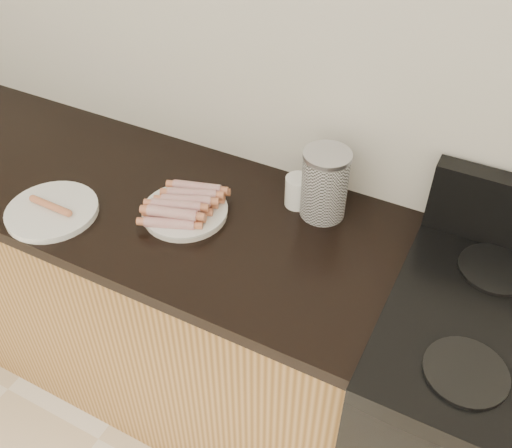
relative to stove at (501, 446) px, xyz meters
The scene contains 12 objects.
wall_back 1.19m from the stove, 157.38° to the left, with size 4.00×0.04×2.60m, color silver.
cabinet_base 1.48m from the stove, behind, with size 2.20×0.59×0.86m, color #B2824A.
counter_slab 1.54m from the stove, behind, with size 2.20×0.62×0.04m, color black.
stove is the anchor object (origin of this frame).
burner_near_left 0.52m from the stove, 135.00° to the right, with size 0.18×0.18×0.01m, color black.
burner_far_left 0.52m from the stove, 135.00° to the left, with size 0.18×0.18×0.01m, color black.
main_plate 1.08m from the stove, behind, with size 0.24×0.24×0.02m, color white.
side_plate 1.41m from the stove, behind, with size 0.26×0.26×0.02m, color white.
hotdog_pile 1.10m from the stove, behind, with size 0.14×0.23×0.05m.
plain_sausages 1.41m from the stove, behind, with size 0.14×0.02×0.02m.
canister 0.87m from the stove, 163.57° to the left, with size 0.13×0.13×0.20m.
mug 0.90m from the stove, 164.99° to the left, with size 0.07×0.07×0.09m, color white.
Camera 1 is at (0.54, 0.68, 1.95)m, focal length 40.00 mm.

